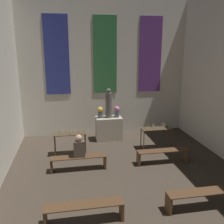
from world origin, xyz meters
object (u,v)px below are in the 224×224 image
Objects in this scene: candle_rack_left at (70,136)px; pew_second_left at (84,209)px; pew_second_right at (202,196)px; pew_back_right at (163,154)px; person_seated at (79,147)px; statue at (109,104)px; candle_rack_right at (156,131)px; pew_back_left at (78,160)px; flower_vase_right at (117,111)px; flower_vase_left at (100,112)px; altar at (109,128)px.

candle_rack_left is 0.66× the size of pew_second_left.
candle_rack_left is 5.06m from pew_second_right.
pew_second_right is 2.60m from pew_back_right.
person_seated is (-2.87, 0.00, 0.47)m from pew_back_right.
candle_rack_left is at bearing 156.88° from pew_back_right.
statue reaches higher than pew_second_left.
pew_back_left is (-3.15, -1.34, -0.37)m from candle_rack_right.
statue is 0.49m from flower_vase_right.
flower_vase_left is 2.90m from person_seated.
pew_second_left is at bearing -105.44° from altar.
pew_back_right is (2.91, 2.60, 0.00)m from pew_second_left.
candle_rack_left is at bearing -135.22° from flower_vase_left.
flower_vase_right reaches higher than pew_back_left.
statue is at bearing 61.96° from person_seated.
pew_back_left is 0.47m from person_seated.
altar is 2.31× the size of flower_vase_right.
altar is 0.88× the size of statue.
pew_second_left is 2.65m from person_seated.
candle_rack_right is at bearing 23.13° from pew_back_left.
flower_vase_right is at bearing 135.18° from candle_rack_right.
altar reaches higher than pew_second_right.
pew_back_right is at bearing -100.01° from candle_rack_right.
person_seated reaches higher than pew_back_right.
statue is at bearing 61.37° from pew_back_left.
altar is 1.50× the size of person_seated.
statue is 1.07× the size of candle_rack_right.
pew_second_left is at bearing -101.70° from flower_vase_left.
person_seated is (0.04, 2.60, 0.47)m from pew_second_left.
candle_rack_right is at bearing 51.45° from pew_second_left.
pew_second_right is (3.15, -3.95, -0.37)m from candle_rack_left.
candle_rack_left is 1.58× the size of person_seated.
candle_rack_left reaches higher than pew_second_left.
pew_second_right is at bearing -74.56° from altar.
pew_second_right is at bearing -41.83° from pew_back_left.
pew_second_right is (1.45, -5.27, -0.16)m from altar.
candle_rack_right is 0.66× the size of pew_back_left.
candle_rack_right is (2.05, -1.32, -0.55)m from flower_vase_left.
flower_vase_left is 0.27× the size of pew_second_right.
person_seated reaches higher than pew_second_right.
flower_vase_left reaches higher than person_seated.
altar is 0.62× the size of pew_second_right.
flower_vase_left is 5.65m from pew_second_right.
statue is at bearing 180.00° from flower_vase_right.
candle_rack_right is at bearing -44.82° from flower_vase_right.
pew_back_left is (-1.82, -2.66, -0.92)m from flower_vase_right.
flower_vase_right is 0.65× the size of person_seated.
pew_back_right is (2.91, 0.00, 0.00)m from pew_back_left.
pew_back_left is at bearing -156.87° from candle_rack_right.
statue is 0.70× the size of pew_second_right.
flower_vase_right is at bearing 0.00° from statue.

